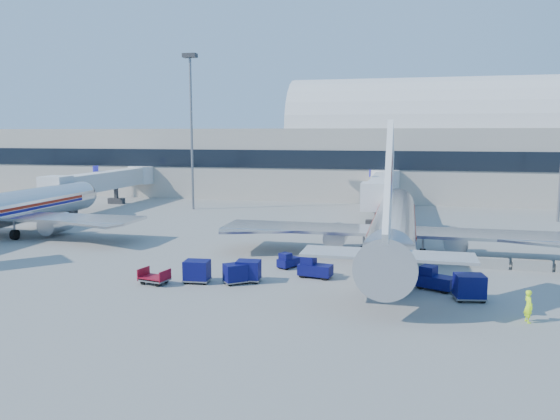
% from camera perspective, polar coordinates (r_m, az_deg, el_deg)
% --- Properties ---
extents(ground, '(260.00, 260.00, 0.00)m').
position_cam_1_polar(ground, '(48.16, -0.49, -5.47)').
color(ground, gray).
rests_on(ground, ground).
extents(terminal, '(170.00, 28.15, 21.00)m').
position_cam_1_polar(terminal, '(104.48, -0.42, 6.00)').
color(terminal, '#B2AA9E').
rests_on(terminal, ground).
extents(airliner_main, '(32.00, 37.26, 12.07)m').
position_cam_1_polar(airliner_main, '(50.68, 11.80, -1.59)').
color(airliner_main, silver).
rests_on(airliner_main, ground).
extents(jetbridge_near, '(4.40, 27.50, 6.25)m').
position_cam_1_polar(jetbridge_near, '(76.71, 10.59, 2.43)').
color(jetbridge_near, silver).
rests_on(jetbridge_near, ground).
extents(jetbridge_mid, '(4.40, 27.50, 6.25)m').
position_cam_1_polar(jetbridge_mid, '(89.16, -17.51, 2.96)').
color(jetbridge_mid, silver).
rests_on(jetbridge_mid, ground).
extents(mast_west, '(2.00, 1.20, 22.60)m').
position_cam_1_polar(mast_west, '(81.73, -9.28, 10.42)').
color(mast_west, slate).
rests_on(mast_west, ground).
extents(barrier_near, '(3.00, 0.55, 0.90)m').
position_cam_1_polar(barrier_near, '(49.16, 21.03, -5.20)').
color(barrier_near, '#9E9E96').
rests_on(barrier_near, ground).
extents(barrier_mid, '(3.00, 0.55, 0.90)m').
position_cam_1_polar(barrier_mid, '(49.73, 24.81, -5.26)').
color(barrier_mid, '#9E9E96').
rests_on(barrier_mid, ground).
extents(tug_lead, '(2.77, 1.70, 1.69)m').
position_cam_1_polar(tug_lead, '(43.13, 3.58, -6.04)').
color(tug_lead, '#090A46').
rests_on(tug_lead, ground).
extents(tug_right, '(2.90, 2.26, 1.69)m').
position_cam_1_polar(tug_right, '(41.33, 15.82, -6.96)').
color(tug_right, '#090A46').
rests_on(tug_right, ground).
extents(tug_left, '(1.86, 2.26, 1.32)m').
position_cam_1_polar(tug_left, '(46.09, 0.85, -5.32)').
color(tug_left, '#090A46').
rests_on(tug_left, ground).
extents(cart_train_a, '(1.96, 1.55, 1.65)m').
position_cam_1_polar(cart_train_a, '(41.86, -3.31, -6.32)').
color(cart_train_a, '#090A46').
rests_on(cart_train_a, ground).
extents(cart_train_b, '(2.15, 2.09, 1.51)m').
position_cam_1_polar(cart_train_b, '(41.45, -4.69, -6.59)').
color(cart_train_b, '#090A46').
rests_on(cart_train_b, ground).
extents(cart_train_c, '(2.05, 1.63, 1.71)m').
position_cam_1_polar(cart_train_c, '(42.02, -8.66, -6.30)').
color(cart_train_c, '#090A46').
rests_on(cart_train_c, ground).
extents(cart_solo_near, '(1.87, 1.54, 1.48)m').
position_cam_1_polar(cart_solo_near, '(39.15, 10.94, -7.61)').
color(cart_solo_near, '#090A46').
rests_on(cart_solo_near, ground).
extents(cart_solo_far, '(2.27, 1.88, 1.79)m').
position_cam_1_polar(cart_solo_far, '(39.39, 19.20, -7.58)').
color(cart_solo_far, '#090A46').
rests_on(cart_solo_far, ground).
extents(cart_open_red, '(2.35, 1.86, 0.56)m').
position_cam_1_polar(cart_open_red, '(42.37, -12.95, -7.01)').
color(cart_open_red, slate).
rests_on(cart_open_red, ground).
extents(ramp_worker, '(0.66, 0.83, 1.99)m').
position_cam_1_polar(ramp_worker, '(36.28, 24.53, -9.14)').
color(ramp_worker, '#B1F319').
rests_on(ramp_worker, ground).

